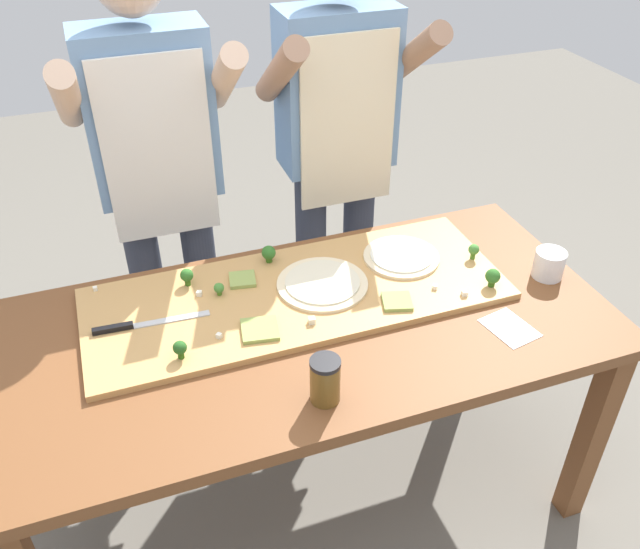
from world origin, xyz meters
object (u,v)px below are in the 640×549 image
cheese_crumble_f (95,289)px  recipe_note (510,328)px  broccoli_floret_back_mid (493,277)px  cheese_crumble_b (465,293)px  prep_table (307,349)px  chefs_knife (135,325)px  pizza_slice_center (242,280)px  cheese_crumble_d (199,293)px  broccoli_floret_back_left (269,253)px  cheese_crumble_a (312,320)px  broccoli_floret_center_left (474,250)px  broccoli_floret_center_right (219,288)px  broccoli_floret_front_right (180,348)px  cheese_crumble_c (435,287)px  pizza_whole_white_garlic (401,256)px  flour_cup (549,265)px  cook_left (158,165)px  sauce_jar (325,380)px  cheese_crumble_e (219,336)px  broccoli_floret_front_mid (187,276)px  cook_right (337,138)px  pizza_slice_near_right (397,302)px  pizza_slice_near_left (260,330)px

cheese_crumble_f → recipe_note: cheese_crumble_f is taller
broccoli_floret_back_mid → cheese_crumble_b: size_ratio=3.69×
prep_table → broccoli_floret_back_mid: broccoli_floret_back_mid is taller
chefs_knife → recipe_note: bearing=-18.8°
pizza_slice_center → cheese_crumble_f: size_ratio=6.35×
prep_table → cheese_crumble_d: 0.36m
broccoli_floret_back_left → cheese_crumble_a: broccoli_floret_back_left is taller
prep_table → broccoli_floret_center_left: 0.62m
broccoli_floret_center_left → prep_table: bearing=-170.2°
cheese_crumble_b → broccoli_floret_center_right: bearing=160.0°
broccoli_floret_front_right → broccoli_floret_back_mid: broccoli_floret_back_mid is taller
cheese_crumble_c → prep_table: bearing=180.0°
pizza_whole_white_garlic → cheese_crumble_b: size_ratio=15.34×
cheese_crumble_c → cheese_crumble_b: bearing=-41.4°
cheese_crumble_c → pizza_whole_white_garlic: bearing=97.9°
flour_cup → cook_left: size_ratio=0.06×
broccoli_floret_center_right → cheese_crumble_d: bearing=164.6°
chefs_knife → sauce_jar: (0.41, -0.41, 0.04)m
cheese_crumble_e → pizza_slice_center: bearing=62.1°
broccoli_floret_front_mid → flour_cup: bearing=-15.9°
broccoli_floret_back_left → sauce_jar: bearing=-92.8°
sauce_jar → cheese_crumble_c: bearing=32.5°
pizza_whole_white_garlic → sauce_jar: bearing=-132.5°
broccoli_floret_front_mid → cheese_crumble_d: bearing=-71.2°
prep_table → sauce_jar: bearing=-99.8°
cook_left → cook_right: same height
pizza_slice_near_right → pizza_slice_center: bearing=147.0°
prep_table → cheese_crumble_e: bearing=-179.3°
broccoli_floret_front_right → broccoli_floret_front_mid: (0.08, 0.31, 0.00)m
cheese_crumble_b → cheese_crumble_c: (-0.07, 0.06, -0.00)m
pizza_slice_center → pizza_slice_near_right: same height
cheese_crumble_e → cheese_crumble_f: size_ratio=1.08×
chefs_knife → broccoli_floret_center_left: (1.05, -0.02, 0.03)m
broccoli_floret_center_right → flour_cup: flour_cup is taller
pizza_slice_center → cheese_crumble_a: bearing=-62.7°
pizza_whole_white_garlic → cook_left: (-0.67, 0.51, 0.19)m
pizza_slice_near_left → sauce_jar: (0.09, -0.28, 0.04)m
cheese_crumble_e → recipe_note: cheese_crumble_e is taller
broccoli_floret_front_right → broccoli_floret_back_left: bearing=45.8°
pizza_slice_near_right → broccoli_floret_front_mid: 0.63m
broccoli_floret_center_right → recipe_note: broccoli_floret_center_right is taller
broccoli_floret_front_mid → cook_right: cook_right is taller
broccoli_floret_center_right → cheese_crumble_d: broccoli_floret_center_right is taller
cook_left → cook_right: 0.64m
pizza_slice_near_left → broccoli_floret_front_mid: bearing=117.6°
cheese_crumble_b → recipe_note: size_ratio=0.11×
chefs_knife → cheese_crumble_d: size_ratio=21.97×
cheese_crumble_f → prep_table: bearing=-31.2°
pizza_whole_white_garlic → broccoli_floret_center_right: broccoli_floret_center_right is taller
pizza_slice_center → broccoli_floret_front_right: size_ratio=1.46×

